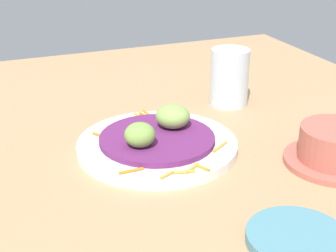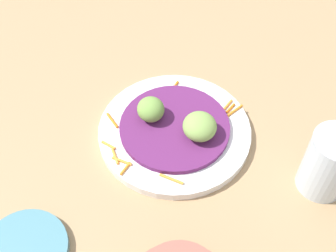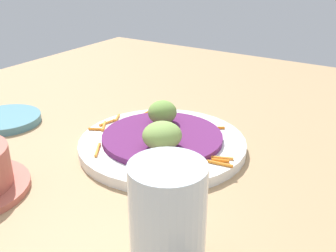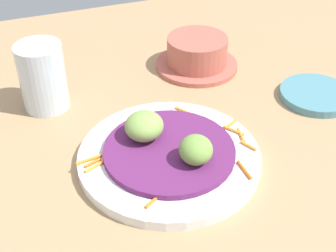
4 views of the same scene
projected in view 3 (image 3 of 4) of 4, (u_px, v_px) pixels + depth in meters
The scene contains 8 objects.
table_surface at pixel (175, 149), 59.44cm from camera, with size 110.00×110.00×2.00cm, color tan.
main_plate at pixel (162, 144), 57.15cm from camera, with size 23.57×23.57×1.43cm, color white.
cabbage_bed at pixel (162, 137), 56.69cm from camera, with size 16.95×16.95×0.83cm, color #60235B.
carrot_garnish at pixel (151, 136), 57.42cm from camera, with size 22.87×17.41×0.40cm.
guac_scoop_left at pixel (162, 112), 59.48cm from camera, with size 4.16×4.37×3.48cm, color #759E47.
guac_scoop_center at pixel (162, 135), 52.14cm from camera, with size 5.05×5.22×3.53cm, color #84A851.
side_plate_small at pixel (6, 120), 65.59cm from camera, with size 11.09×11.09×1.20cm, color teal.
water_glass at pixel (168, 216), 34.84cm from camera, with size 6.78×6.78×10.11cm, color silver.
Camera 3 is at (27.48, -45.15, 28.42)cm, focal length 43.06 mm.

